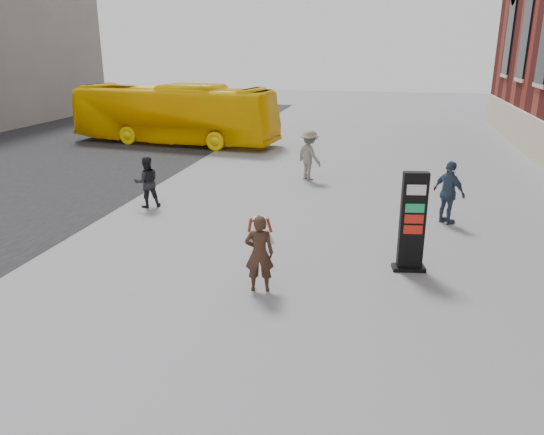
% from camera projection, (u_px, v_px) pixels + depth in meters
% --- Properties ---
extents(ground, '(100.00, 100.00, 0.00)m').
position_uv_depth(ground, '(230.00, 282.00, 11.43)').
color(ground, '#9E9EA3').
extents(info_pylon, '(0.78, 0.47, 2.28)m').
position_uv_depth(info_pylon, '(412.00, 222.00, 11.72)').
color(info_pylon, black).
rests_on(info_pylon, ground).
extents(woman, '(0.70, 0.66, 1.64)m').
position_uv_depth(woman, '(259.00, 252.00, 10.82)').
color(woman, '#3C2518').
rests_on(woman, ground).
extents(bus, '(11.02, 3.91, 3.00)m').
position_uv_depth(bus, '(174.00, 114.00, 27.04)').
color(bus, '#FFCC03').
rests_on(bus, road).
extents(pedestrian_a, '(0.99, 0.94, 1.60)m').
position_uv_depth(pedestrian_a, '(147.00, 182.00, 16.51)').
color(pedestrian_a, black).
rests_on(pedestrian_a, ground).
extents(pedestrian_b, '(1.35, 1.34, 1.87)m').
position_uv_depth(pedestrian_b, '(309.00, 155.00, 19.86)').
color(pedestrian_b, gray).
rests_on(pedestrian_b, ground).
extents(pedestrian_c, '(1.06, 1.06, 1.81)m').
position_uv_depth(pedestrian_c, '(449.00, 193.00, 14.95)').
color(pedestrian_c, '#354A61').
rests_on(pedestrian_c, ground).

